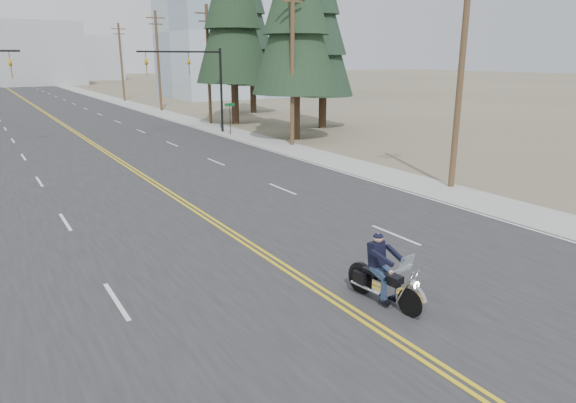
% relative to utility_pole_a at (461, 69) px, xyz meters
% --- Properties ---
extents(ground_plane, '(400.00, 400.00, 0.00)m').
position_rel_utility_pole_a_xyz_m(ground_plane, '(-12.50, -8.00, -5.73)').
color(ground_plane, '#776D56').
rests_on(ground_plane, ground).
extents(road, '(20.00, 200.00, 0.01)m').
position_rel_utility_pole_a_xyz_m(road, '(-12.50, 62.00, -5.73)').
color(road, '#303033').
rests_on(road, ground).
extents(sidewalk_right, '(3.00, 200.00, 0.01)m').
position_rel_utility_pole_a_xyz_m(sidewalk_right, '(-1.00, 62.00, -5.73)').
color(sidewalk_right, '#A5A5A0').
rests_on(sidewalk_right, ground).
extents(traffic_mast_right, '(7.10, 0.26, 7.00)m').
position_rel_utility_pole_a_xyz_m(traffic_mast_right, '(-3.52, 24.00, -0.79)').
color(traffic_mast_right, black).
rests_on(traffic_mast_right, ground).
extents(street_sign, '(0.90, 0.06, 2.62)m').
position_rel_utility_pole_a_xyz_m(street_sign, '(-1.70, 22.00, -3.93)').
color(street_sign, black).
rests_on(street_sign, ground).
extents(utility_pole_a, '(2.20, 0.30, 11.00)m').
position_rel_utility_pole_a_xyz_m(utility_pole_a, '(0.00, 0.00, 0.00)').
color(utility_pole_a, brown).
rests_on(utility_pole_a, ground).
extents(utility_pole_b, '(2.20, 0.30, 11.50)m').
position_rel_utility_pole_a_xyz_m(utility_pole_b, '(0.00, 15.00, 0.25)').
color(utility_pole_b, brown).
rests_on(utility_pole_b, ground).
extents(utility_pole_c, '(2.20, 0.30, 11.00)m').
position_rel_utility_pole_a_xyz_m(utility_pole_c, '(0.00, 30.00, 0.00)').
color(utility_pole_c, brown).
rests_on(utility_pole_c, ground).
extents(utility_pole_d, '(2.20, 0.30, 11.50)m').
position_rel_utility_pole_a_xyz_m(utility_pole_d, '(0.00, 45.00, 0.25)').
color(utility_pole_d, brown).
rests_on(utility_pole_d, ground).
extents(utility_pole_e, '(2.20, 0.30, 11.00)m').
position_rel_utility_pole_a_xyz_m(utility_pole_e, '(0.00, 62.00, 0.00)').
color(utility_pole_e, brown).
rests_on(utility_pole_e, ground).
extents(glass_building, '(24.00, 16.00, 20.00)m').
position_rel_utility_pole_a_xyz_m(glass_building, '(19.50, 62.00, 4.27)').
color(glass_building, '#9EB5CC').
rests_on(glass_building, ground).
extents(haze_bldg_b, '(18.00, 14.00, 14.00)m').
position_rel_utility_pole_a_xyz_m(haze_bldg_b, '(-4.50, 117.00, 1.27)').
color(haze_bldg_b, '#ADB2B7').
rests_on(haze_bldg_b, ground).
extents(haze_bldg_c, '(16.00, 12.00, 18.00)m').
position_rel_utility_pole_a_xyz_m(haze_bldg_c, '(27.50, 102.00, 3.27)').
color(haze_bldg_c, '#B7BCC6').
rests_on(haze_bldg_c, ground).
extents(haze_bldg_e, '(14.00, 14.00, 12.00)m').
position_rel_utility_pole_a_xyz_m(haze_bldg_e, '(12.50, 142.00, 0.27)').
color(haze_bldg_e, '#B7BCC6').
rests_on(haze_bldg_e, ground).
extents(motorcyclist, '(1.30, 2.51, 1.88)m').
position_rel_utility_pole_a_xyz_m(motorcyclist, '(-11.49, -7.83, -4.79)').
color(motorcyclist, black).
rests_on(motorcyclist, ground).
extents(conifer_near, '(6.73, 6.73, 17.80)m').
position_rel_utility_pole_a_xyz_m(conifer_near, '(1.69, 17.19, 4.49)').
color(conifer_near, '#382619').
rests_on(conifer_near, ground).
extents(conifer_mid, '(5.45, 5.45, 14.53)m').
position_rel_utility_pole_a_xyz_m(conifer_mid, '(7.47, 21.67, 2.61)').
color(conifer_mid, '#382619').
rests_on(conifer_mid, ground).
extents(conifer_far, '(6.00, 6.00, 16.07)m').
position_rel_utility_pole_a_xyz_m(conifer_far, '(8.34, 36.76, 3.49)').
color(conifer_far, '#382619').
rests_on(conifer_far, ground).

